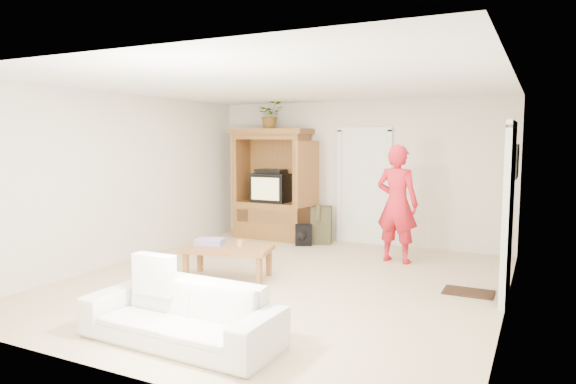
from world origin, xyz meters
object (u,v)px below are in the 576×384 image
Objects in this scene: armoire at (273,191)px; coffee_table at (228,251)px; man at (397,204)px; sofa at (181,313)px.

coffee_table is (0.81, -2.81, -0.53)m from armoire.
man reaches higher than sofa.
sofa reaches higher than coffee_table.
armoire is at bearing 110.14° from sofa.
man is at bearing 33.18° from coffee_table.
sofa is at bearing -81.70° from coffee_table.
armoire is 2.78m from man.
man is at bearing 77.78° from sofa.
armoire is at bearing -8.86° from man.
armoire is 5.21m from sofa.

